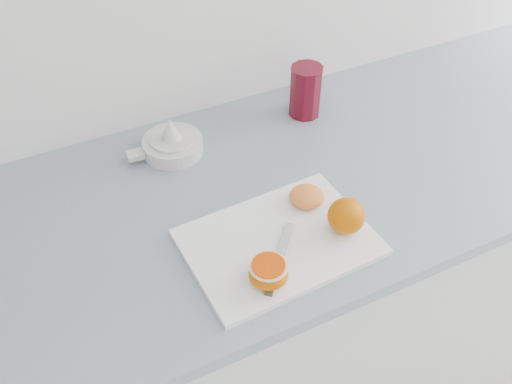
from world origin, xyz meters
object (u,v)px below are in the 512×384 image
counter (266,311)px  cutting_board (279,242)px  citrus_juicer (172,143)px  half_orange (268,273)px  red_tumbler (305,93)px

counter → cutting_board: bearing=-111.0°
cutting_board → citrus_juicer: citrus_juicer is taller
half_orange → cutting_board: bearing=51.1°
counter → half_orange: size_ratio=34.50×
cutting_board → half_orange: size_ratio=4.92×
counter → red_tumbler: 0.56m
red_tumbler → citrus_juicer: bearing=180.0°
counter → red_tumbler: (0.18, 0.18, 0.50)m
counter → cutting_board: cutting_board is taller
red_tumbler → half_orange: bearing=-126.6°
half_orange → counter: bearing=62.5°
red_tumbler → cutting_board: bearing=-126.1°
citrus_juicer → cutting_board: bearing=-76.3°
counter → citrus_juicer: citrus_juicer is taller
counter → cutting_board: 0.48m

